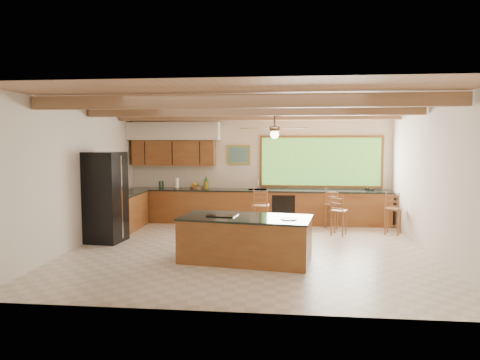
# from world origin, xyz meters

# --- Properties ---
(ground) EXTENTS (7.20, 7.20, 0.00)m
(ground) POSITION_xyz_m (0.00, 0.00, 0.00)
(ground) COLOR beige
(ground) RESTS_ON ground
(room_shell) EXTENTS (7.27, 6.54, 3.02)m
(room_shell) POSITION_xyz_m (-0.17, 0.65, 2.21)
(room_shell) COLOR beige
(room_shell) RESTS_ON ground
(counter_run) EXTENTS (7.12, 3.10, 1.28)m
(counter_run) POSITION_xyz_m (-0.82, 2.52, 0.47)
(counter_run) COLOR brown
(counter_run) RESTS_ON ground
(island) EXTENTS (2.52, 1.46, 0.85)m
(island) POSITION_xyz_m (0.01, -0.82, 0.42)
(island) COLOR brown
(island) RESTS_ON ground
(refrigerator) EXTENTS (0.85, 0.83, 1.98)m
(refrigerator) POSITION_xyz_m (-3.22, 0.40, 0.99)
(refrigerator) COLOR black
(refrigerator) RESTS_ON ground
(bar_stool_a) EXTENTS (0.40, 0.40, 1.12)m
(bar_stool_a) POSITION_xyz_m (0.15, 1.54, 0.66)
(bar_stool_a) COLOR brown
(bar_stool_a) RESTS_ON ground
(bar_stool_b) EXTENTS (0.42, 0.42, 1.03)m
(bar_stool_b) POSITION_xyz_m (1.93, 2.40, 0.61)
(bar_stool_b) COLOR brown
(bar_stool_b) RESTS_ON ground
(bar_stool_c) EXTENTS (0.46, 0.46, 0.96)m
(bar_stool_c) POSITION_xyz_m (2.01, 1.55, 0.57)
(bar_stool_c) COLOR brown
(bar_stool_c) RESTS_ON ground
(bar_stool_d) EXTENTS (0.49, 0.49, 1.03)m
(bar_stool_d) POSITION_xyz_m (3.30, 1.74, 0.61)
(bar_stool_d) COLOR brown
(bar_stool_d) RESTS_ON ground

